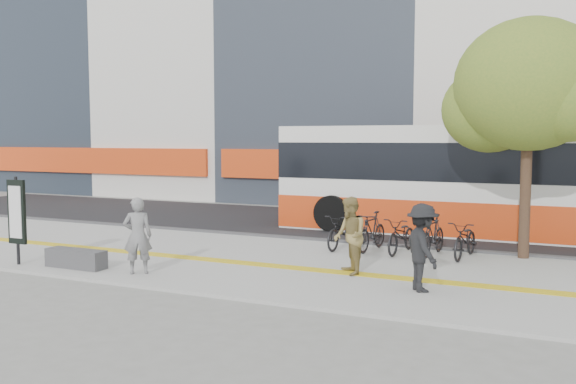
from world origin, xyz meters
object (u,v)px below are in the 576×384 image
at_px(bench, 76,259).
at_px(bus, 482,183).
at_px(pedestrian_tan, 350,236).
at_px(pedestrian_dark, 422,248).
at_px(seated_woman, 138,235).
at_px(street_tree, 528,88).
at_px(signboard, 17,213).

height_order(bench, bus, bus).
distance_m(pedestrian_tan, pedestrian_dark, 2.06).
distance_m(seated_woman, pedestrian_dark, 6.45).
bearing_deg(street_tree, bus, 113.16).
relative_size(street_tree, seated_woman, 3.52).
bearing_deg(pedestrian_dark, bench, 64.14).
relative_size(bench, seated_woman, 0.89).
distance_m(bench, bus, 12.79).
bearing_deg(bench, pedestrian_dark, 8.69).
bearing_deg(bench, seated_woman, 3.30).
bearing_deg(seated_woman, signboard, -27.25).
bearing_deg(street_tree, pedestrian_tan, -131.80).
bearing_deg(signboard, bus, 45.58).
height_order(signboard, street_tree, street_tree).
xyz_separation_m(street_tree, bus, (-1.57, 3.68, -2.77)).
xyz_separation_m(signboard, bus, (9.81, 10.01, 0.38)).
height_order(bus, pedestrian_tan, bus).
bearing_deg(signboard, seated_woman, 6.86).
bearing_deg(street_tree, signboard, -150.93).
xyz_separation_m(bench, seated_woman, (1.80, 0.10, 0.67)).
xyz_separation_m(signboard, street_tree, (11.38, 6.33, 3.15)).
distance_m(seated_woman, pedestrian_tan, 4.91).
bearing_deg(pedestrian_tan, bus, 131.53).
distance_m(bench, seated_woman, 1.92).
bearing_deg(pedestrian_dark, pedestrian_tan, 30.59).
bearing_deg(bench, pedestrian_tan, 18.57).
bearing_deg(street_tree, bench, -148.38).
relative_size(bench, pedestrian_dark, 0.88).
xyz_separation_m(bench, street_tree, (9.78, 6.02, 4.21)).
distance_m(bench, pedestrian_tan, 6.66).
bearing_deg(seated_woman, pedestrian_dark, 156.08).
height_order(bench, seated_woman, seated_woman).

